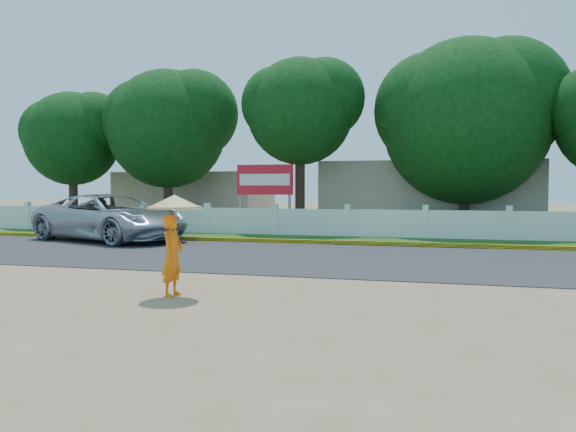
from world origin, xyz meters
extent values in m
plane|color=#9E8460|center=(0.00, 0.00, 0.00)|extent=(120.00, 120.00, 0.00)
cube|color=#38383A|center=(0.00, 4.50, 0.01)|extent=(60.00, 7.00, 0.02)
cube|color=#2D601E|center=(0.00, 9.75, 0.01)|extent=(60.00, 3.50, 0.03)
cube|color=yellow|center=(0.00, 8.05, 0.08)|extent=(40.00, 0.18, 0.16)
cube|color=silver|center=(0.00, 11.20, 0.55)|extent=(40.00, 0.10, 1.10)
cube|color=#B7AD99|center=(3.00, 18.00, 1.60)|extent=(10.00, 6.00, 3.20)
cube|color=#B7AD99|center=(-10.00, 19.00, 1.40)|extent=(8.00, 5.00, 2.80)
imported|color=#AEAFB7|center=(-8.16, 7.30, 0.86)|extent=(6.82, 4.75, 1.73)
imported|color=orange|center=(-1.22, -1.59, 0.74)|extent=(0.37, 0.55, 1.49)
cylinder|color=gray|center=(-1.17, -1.59, 1.32)|extent=(0.02, 0.02, 0.97)
cone|color=#D8B563|center=(-1.17, -1.59, 1.73)|extent=(1.02, 1.02, 0.25)
cylinder|color=gray|center=(-4.88, 12.30, 1.00)|extent=(0.12, 0.12, 2.00)
cylinder|color=gray|center=(-2.68, 12.30, 1.00)|extent=(0.12, 0.12, 2.00)
cube|color=red|center=(-3.78, 12.30, 2.30)|extent=(2.50, 0.12, 1.30)
cube|color=silver|center=(-3.78, 12.24, 2.30)|extent=(2.25, 0.02, 0.49)
cylinder|color=#473828|center=(-2.51, 13.49, 2.01)|extent=(0.44, 0.44, 4.03)
sphere|color=#114B15|center=(-2.51, 13.49, 5.33)|extent=(4.73, 4.73, 4.73)
cylinder|color=#473828|center=(-14.44, 13.83, 1.56)|extent=(0.44, 0.44, 3.12)
sphere|color=#114B15|center=(-14.44, 13.83, 4.41)|extent=(4.69, 4.69, 4.69)
cylinder|color=#473828|center=(-9.38, 14.28, 1.62)|extent=(0.44, 0.44, 3.23)
sphere|color=#114B15|center=(-9.38, 14.28, 4.81)|extent=(5.75, 5.75, 5.75)
cylinder|color=#473828|center=(4.58, 14.64, 1.41)|extent=(0.44, 0.44, 2.83)
sphere|color=#114B15|center=(4.58, 14.64, 4.79)|extent=(7.14, 7.14, 7.14)
camera|label=1|loc=(3.43, -10.87, 2.00)|focal=35.00mm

